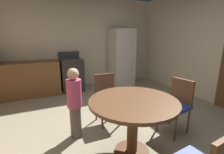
{
  "coord_description": "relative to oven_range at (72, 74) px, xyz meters",
  "views": [
    {
      "loc": [
        -1.01,
        -1.99,
        1.52
      ],
      "look_at": [
        0.2,
        0.65,
        0.79
      ],
      "focal_mm": 25.7,
      "sensor_mm": 36.0,
      "label": 1
    }
  ],
  "objects": [
    {
      "name": "ground_plane",
      "position": [
        0.18,
        -2.59,
        -0.47
      ],
      "size": [
        14.0,
        14.0,
        0.0
      ],
      "primitive_type": "plane",
      "color": "gray"
    },
    {
      "name": "chair_east",
      "position": [
        1.12,
        -2.84,
        0.03
      ],
      "size": [
        0.46,
        0.46,
        0.87
      ],
      "rotation": [
        0.0,
        0.0,
        3.31
      ],
      "color": "brown",
      "rests_on": "ground"
    },
    {
      "name": "person_child",
      "position": [
        -0.4,
        -2.32,
        0.11
      ],
      "size": [
        0.31,
        0.31,
        1.09
      ],
      "rotation": [
        0.0,
        0.0,
        5.43
      ],
      "color": "#665B51",
      "rests_on": "ground"
    },
    {
      "name": "refrigerator",
      "position": [
        1.59,
        -0.05,
        0.41
      ],
      "size": [
        0.68,
        0.68,
        1.76
      ],
      "color": "silver",
      "rests_on": "ground"
    },
    {
      "name": "wall_right",
      "position": [
        2.88,
        -2.35,
        0.88
      ],
      "size": [
        0.12,
        5.49,
        2.7
      ],
      "primitive_type": "cube",
      "color": "beige",
      "rests_on": "ground"
    },
    {
      "name": "dining_table",
      "position": [
        0.19,
        -3.0,
        0.13
      ],
      "size": [
        1.11,
        1.11,
        0.76
      ],
      "color": "brown",
      "rests_on": "ground"
    },
    {
      "name": "chair_north",
      "position": [
        0.22,
        -2.07,
        0.03
      ],
      "size": [
        0.41,
        0.41,
        0.87
      ],
      "rotation": [
        0.0,
        0.0,
        4.68
      ],
      "color": "brown",
      "rests_on": "ground"
    },
    {
      "name": "wall_back",
      "position": [
        0.18,
        0.4,
        0.88
      ],
      "size": [
        5.6,
        0.12,
        2.7
      ],
      "primitive_type": "cube",
      "color": "beige",
      "rests_on": "ground"
    },
    {
      "name": "oven_range",
      "position": [
        0.0,
        0.0,
        0.0
      ],
      "size": [
        0.6,
        0.6,
        1.1
      ],
      "color": "#2D2B28",
      "rests_on": "ground"
    },
    {
      "name": "kitchen_counter",
      "position": [
        -1.33,
        -0.0,
        -0.02
      ],
      "size": [
        1.97,
        0.6,
        0.9
      ],
      "primitive_type": "cube",
      "color": "brown",
      "rests_on": "ground"
    }
  ]
}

